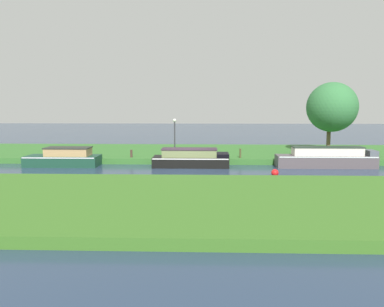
{
  "coord_description": "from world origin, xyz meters",
  "views": [
    {
      "loc": [
        1.29,
        -24.49,
        4.22
      ],
      "look_at": [
        0.42,
        1.2,
        0.9
      ],
      "focal_mm": 35.66,
      "sensor_mm": 36.0,
      "label": 1
    }
  ],
  "objects_px": {
    "slate_barge": "(327,158)",
    "black_narrowboat": "(191,159)",
    "mooring_post_near": "(240,153)",
    "lamp_post": "(175,132)",
    "mooring_post_far": "(131,154)",
    "channel_buoy": "(275,173)",
    "forest_cruiser": "(64,158)",
    "willow_tree_left": "(332,107)"
  },
  "relations": [
    {
      "from": "forest_cruiser",
      "to": "lamp_post",
      "type": "bearing_deg",
      "value": 22.12
    },
    {
      "from": "mooring_post_near",
      "to": "black_narrowboat",
      "type": "bearing_deg",
      "value": -155.95
    },
    {
      "from": "mooring_post_near",
      "to": "lamp_post",
      "type": "bearing_deg",
      "value": 163.13
    },
    {
      "from": "black_narrowboat",
      "to": "mooring_post_far",
      "type": "bearing_deg",
      "value": 160.74
    },
    {
      "from": "mooring_post_near",
      "to": "mooring_post_far",
      "type": "distance_m",
      "value": 7.88
    },
    {
      "from": "forest_cruiser",
      "to": "channel_buoy",
      "type": "height_order",
      "value": "forest_cruiser"
    },
    {
      "from": "black_narrowboat",
      "to": "forest_cruiser",
      "type": "xyz_separation_m",
      "value": [
        -8.79,
        0.0,
        -0.01
      ]
    },
    {
      "from": "slate_barge",
      "to": "mooring_post_far",
      "type": "relative_size",
      "value": 11.8
    },
    {
      "from": "mooring_post_near",
      "to": "channel_buoy",
      "type": "distance_m",
      "value": 5.24
    },
    {
      "from": "mooring_post_near",
      "to": "channel_buoy",
      "type": "relative_size",
      "value": 1.53
    },
    {
      "from": "forest_cruiser",
      "to": "mooring_post_far",
      "type": "bearing_deg",
      "value": 19.5
    },
    {
      "from": "willow_tree_left",
      "to": "channel_buoy",
      "type": "bearing_deg",
      "value": -126.9
    },
    {
      "from": "mooring_post_near",
      "to": "willow_tree_left",
      "type": "bearing_deg",
      "value": 18.83
    },
    {
      "from": "forest_cruiser",
      "to": "mooring_post_near",
      "type": "height_order",
      "value": "forest_cruiser"
    },
    {
      "from": "forest_cruiser",
      "to": "willow_tree_left",
      "type": "relative_size",
      "value": 0.91
    },
    {
      "from": "forest_cruiser",
      "to": "lamp_post",
      "type": "distance_m",
      "value": 8.16
    },
    {
      "from": "slate_barge",
      "to": "channel_buoy",
      "type": "height_order",
      "value": "slate_barge"
    },
    {
      "from": "channel_buoy",
      "to": "willow_tree_left",
      "type": "bearing_deg",
      "value": 53.1
    },
    {
      "from": "lamp_post",
      "to": "mooring_post_far",
      "type": "bearing_deg",
      "value": -154.28
    },
    {
      "from": "willow_tree_left",
      "to": "lamp_post",
      "type": "height_order",
      "value": "willow_tree_left"
    },
    {
      "from": "black_narrowboat",
      "to": "willow_tree_left",
      "type": "height_order",
      "value": "willow_tree_left"
    },
    {
      "from": "lamp_post",
      "to": "mooring_post_near",
      "type": "bearing_deg",
      "value": -16.87
    },
    {
      "from": "willow_tree_left",
      "to": "slate_barge",
      "type": "bearing_deg",
      "value": -110.38
    },
    {
      "from": "black_narrowboat",
      "to": "lamp_post",
      "type": "height_order",
      "value": "lamp_post"
    },
    {
      "from": "channel_buoy",
      "to": "mooring_post_far",
      "type": "bearing_deg",
      "value": 152.3
    },
    {
      "from": "black_narrowboat",
      "to": "forest_cruiser",
      "type": "bearing_deg",
      "value": 180.0
    },
    {
      "from": "lamp_post",
      "to": "mooring_post_far",
      "type": "height_order",
      "value": "lamp_post"
    },
    {
      "from": "lamp_post",
      "to": "willow_tree_left",
      "type": "bearing_deg",
      "value": 4.64
    },
    {
      "from": "lamp_post",
      "to": "mooring_post_near",
      "type": "xyz_separation_m",
      "value": [
        4.84,
        -1.47,
        -1.41
      ]
    },
    {
      "from": "lamp_post",
      "to": "channel_buoy",
      "type": "relative_size",
      "value": 6.32
    },
    {
      "from": "forest_cruiser",
      "to": "channel_buoy",
      "type": "distance_m",
      "value": 14.25
    },
    {
      "from": "willow_tree_left",
      "to": "mooring_post_near",
      "type": "relative_size",
      "value": 8.26
    },
    {
      "from": "slate_barge",
      "to": "black_narrowboat",
      "type": "height_order",
      "value": "slate_barge"
    },
    {
      "from": "mooring_post_far",
      "to": "channel_buoy",
      "type": "relative_size",
      "value": 1.28
    },
    {
      "from": "slate_barge",
      "to": "willow_tree_left",
      "type": "height_order",
      "value": "willow_tree_left"
    },
    {
      "from": "slate_barge",
      "to": "lamp_post",
      "type": "height_order",
      "value": "lamp_post"
    },
    {
      "from": "slate_barge",
      "to": "mooring_post_near",
      "type": "bearing_deg",
      "value": 164.76
    },
    {
      "from": "mooring_post_near",
      "to": "forest_cruiser",
      "type": "bearing_deg",
      "value": -172.81
    },
    {
      "from": "forest_cruiser",
      "to": "mooring_post_far",
      "type": "distance_m",
      "value": 4.63
    },
    {
      "from": "black_narrowboat",
      "to": "forest_cruiser",
      "type": "relative_size",
      "value": 1.03
    },
    {
      "from": "forest_cruiser",
      "to": "channel_buoy",
      "type": "xyz_separation_m",
      "value": [
        13.83,
        -3.43,
        -0.32
      ]
    },
    {
      "from": "black_narrowboat",
      "to": "willow_tree_left",
      "type": "distance_m",
      "value": 11.85
    }
  ]
}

